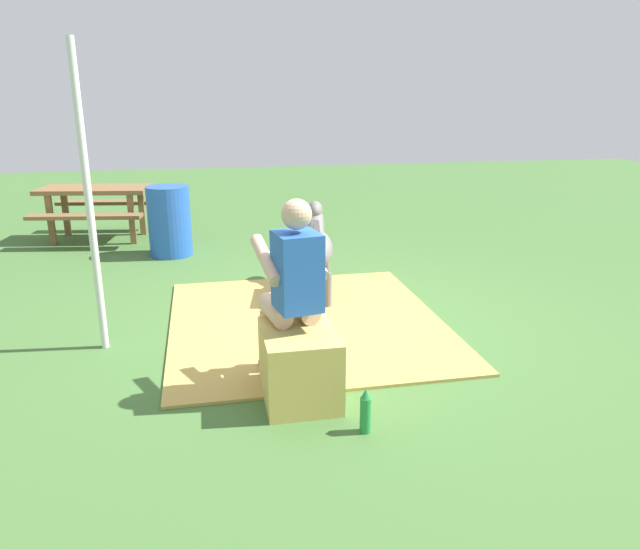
% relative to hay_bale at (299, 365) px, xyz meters
% --- Properties ---
extents(ground_plane, '(24.00, 24.00, 0.00)m').
position_rel_hay_bale_xyz_m(ground_plane, '(1.29, -0.55, -0.25)').
color(ground_plane, '#426B33').
extents(hay_patch, '(2.67, 2.44, 0.02)m').
position_rel_hay_bale_xyz_m(hay_patch, '(1.35, -0.28, -0.24)').
color(hay_patch, tan).
rests_on(hay_patch, ground).
extents(hay_bale, '(0.64, 0.49, 0.50)m').
position_rel_hay_bale_xyz_m(hay_bale, '(0.00, 0.00, 0.00)').
color(hay_bale, tan).
rests_on(hay_bale, ground).
extents(person_seated, '(0.70, 0.49, 1.38)m').
position_rel_hay_bale_xyz_m(person_seated, '(0.16, 0.02, 0.52)').
color(person_seated, '#D8AD8C').
rests_on(person_seated, ground).
extents(pony_standing, '(1.34, 0.46, 0.89)m').
position_rel_hay_bale_xyz_m(pony_standing, '(2.09, -0.52, 0.28)').
color(pony_standing, slate).
rests_on(pony_standing, ground).
extents(soda_bottle, '(0.07, 0.07, 0.30)m').
position_rel_hay_bale_xyz_m(soda_bottle, '(-0.51, -0.33, -0.11)').
color(soda_bottle, '#268C3F').
rests_on(soda_bottle, ground).
extents(water_barrel, '(0.54, 0.54, 0.89)m').
position_rel_hay_bale_xyz_m(water_barrel, '(4.04, 1.02, 0.20)').
color(water_barrel, blue).
rests_on(water_barrel, ground).
extents(tent_pole_left, '(0.06, 0.06, 2.41)m').
position_rel_hay_bale_xyz_m(tent_pole_left, '(1.15, 1.44, 0.96)').
color(tent_pole_left, silver).
rests_on(tent_pole_left, ground).
extents(picnic_bench, '(1.51, 1.68, 0.75)m').
position_rel_hay_bale_xyz_m(picnic_bench, '(5.12, 2.06, 0.33)').
color(picnic_bench, brown).
rests_on(picnic_bench, ground).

